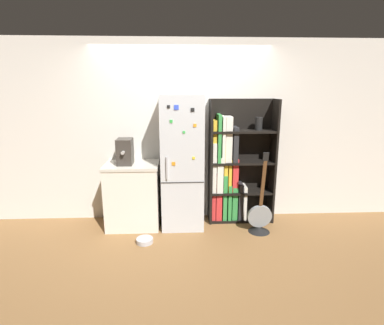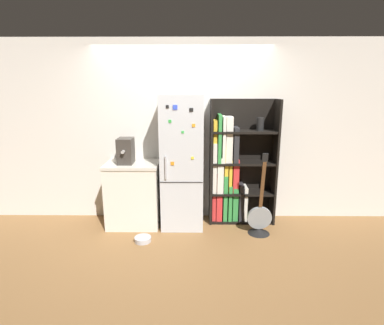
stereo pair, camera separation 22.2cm
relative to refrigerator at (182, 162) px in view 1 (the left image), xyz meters
name	(u,v)px [view 1 (the left image)]	position (x,y,z in m)	size (l,w,h in m)	color
ground_plane	(183,229)	(0.00, -0.17, -0.92)	(16.00, 16.00, 0.00)	olive
wall_back	(182,132)	(0.00, 0.31, 0.38)	(8.00, 0.05, 2.60)	silver
refrigerator	(182,162)	(0.00, 0.00, 0.00)	(0.57, 0.59, 1.85)	silver
bookshelf	(232,169)	(0.73, 0.15, -0.15)	(0.94, 0.33, 1.78)	black
kitchen_counter	(133,195)	(-0.70, 0.00, -0.47)	(0.74, 0.58, 0.91)	silver
espresso_machine	(125,152)	(-0.77, -0.02, 0.16)	(0.20, 0.33, 0.35)	#38332D
guitar	(259,220)	(1.05, -0.30, -0.76)	(0.33, 0.30, 1.14)	black
pet_bowl	(145,240)	(-0.49, -0.53, -0.89)	(0.22, 0.22, 0.06)	#B7B7BC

